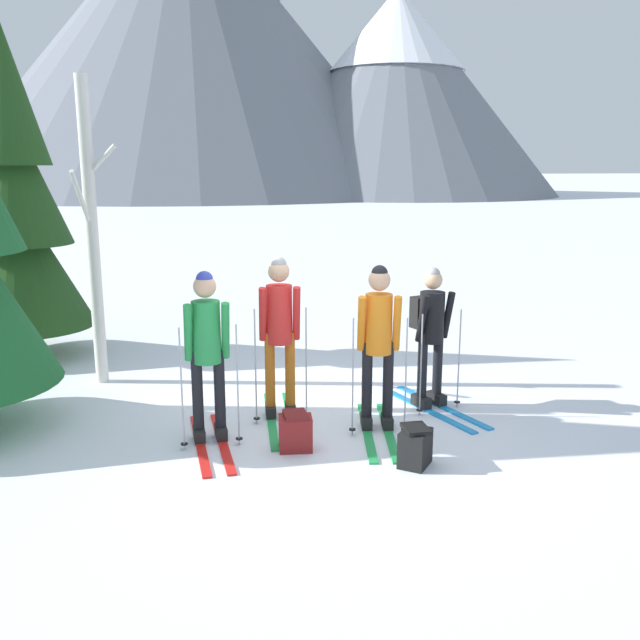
{
  "coord_description": "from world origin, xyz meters",
  "views": [
    {
      "loc": [
        -1.27,
        -6.87,
        2.73
      ],
      "look_at": [
        0.16,
        0.41,
        1.05
      ],
      "focal_mm": 38.53,
      "sensor_mm": 36.0,
      "label": 1
    }
  ],
  "objects": [
    {
      "name": "skier_in_green",
      "position": [
        -1.11,
        -0.26,
        0.96
      ],
      "size": [
        0.61,
        1.58,
        1.73
      ],
      "color": "red",
      "rests_on": "ground"
    },
    {
      "name": "mountain_ridge_distant",
      "position": [
        -1.12,
        63.12,
        12.87
      ],
      "size": [
        74.89,
        47.73,
        28.21
      ],
      "color": "slate",
      "rests_on": "ground"
    },
    {
      "name": "skier_in_black",
      "position": [
        1.41,
        0.29,
        0.9
      ],
      "size": [
        0.8,
        1.65,
        1.62
      ],
      "color": "#1E84D1",
      "rests_on": "ground"
    },
    {
      "name": "backpack_on_snow_front",
      "position": [
        0.74,
        -1.22,
        0.19
      ],
      "size": [
        0.39,
        0.4,
        0.38
      ],
      "color": "black",
      "rests_on": "ground"
    },
    {
      "name": "skier_in_red",
      "position": [
        -0.32,
        0.26,
        0.99
      ],
      "size": [
        0.61,
        1.73,
        1.78
      ],
      "color": "green",
      "rests_on": "ground"
    },
    {
      "name": "backpack_on_snow_beside",
      "position": [
        -0.29,
        -0.65,
        0.19
      ],
      "size": [
        0.34,
        0.28,
        0.38
      ],
      "color": "maroon",
      "rests_on": "ground"
    },
    {
      "name": "ground_plane",
      "position": [
        0.0,
        0.0,
        0.0
      ],
      "size": [
        400.0,
        400.0,
        0.0
      ],
      "primitive_type": "plane",
      "color": "white"
    },
    {
      "name": "birch_tree_slender",
      "position": [
        -2.39,
        1.97,
        1.91
      ],
      "size": [
        0.52,
        0.58,
        3.78
      ],
      "color": "silver",
      "rests_on": "ground"
    },
    {
      "name": "pine_tree_near",
      "position": [
        -3.56,
        3.47,
        2.1
      ],
      "size": [
        1.9,
        1.9,
        4.6
      ],
      "color": "#51381E",
      "rests_on": "ground"
    },
    {
      "name": "skier_in_orange",
      "position": [
        0.64,
        -0.28,
        0.96
      ],
      "size": [
        0.61,
        1.65,
        1.75
      ],
      "color": "green",
      "rests_on": "ground"
    }
  ]
}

